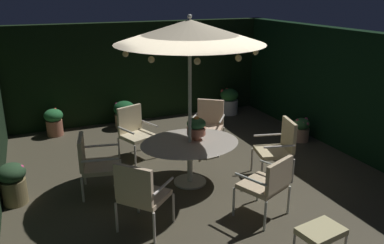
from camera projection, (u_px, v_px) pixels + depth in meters
ground_plane at (200, 179)px, 6.83m from camera, size 6.94×7.87×0.02m
hedge_backdrop_rear at (139, 71)px, 9.74m from camera, size 6.94×0.30×2.43m
hedge_backdrop_right at (354, 93)px, 7.65m from camera, size 0.30×7.87×2.43m
patio_dining_table at (190, 149)px, 6.50m from camera, size 1.67×1.38×0.75m
patio_umbrella at (190, 32)px, 5.89m from camera, size 2.34×2.34×2.81m
centerpiece_planter at (196, 127)px, 6.51m from camera, size 0.32×0.32×0.41m
patio_chair_north at (135, 129)px, 7.59m from camera, size 0.76×0.74×1.00m
patio_chair_northeast at (94, 161)px, 6.23m from camera, size 0.74×0.74×0.97m
patio_chair_east at (140, 192)px, 5.17m from camera, size 0.83×0.84×1.04m
patio_chair_southeast at (268, 182)px, 5.50m from camera, size 0.81×0.77×0.95m
patio_chair_south at (279, 145)px, 6.74m from camera, size 0.71×0.71×1.04m
patio_chair_southwest at (209, 122)px, 7.96m from camera, size 0.83×0.83×1.02m
ottoman_footrest at (321, 232)px, 4.79m from camera, size 0.61×0.46×0.37m
potted_plant_back_center at (301, 129)px, 8.48m from camera, size 0.36×0.37×0.52m
potted_plant_right_far at (229, 101)px, 10.32m from camera, size 0.47×0.47×0.68m
potted_plant_left_far at (125, 114)px, 9.30m from camera, size 0.51×0.51×0.65m
potted_plant_left_near at (54, 121)px, 8.78m from camera, size 0.42×0.42×0.62m
potted_plant_front_corner at (13, 182)px, 5.94m from camera, size 0.42×0.42×0.67m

